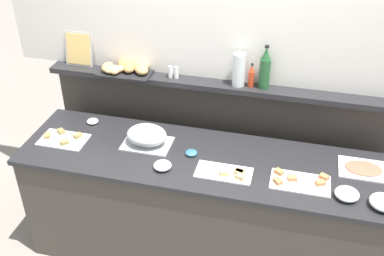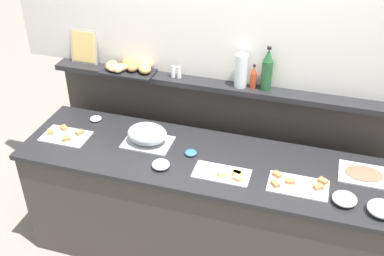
{
  "view_description": "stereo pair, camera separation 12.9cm",
  "coord_description": "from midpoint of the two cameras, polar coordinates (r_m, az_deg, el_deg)",
  "views": [
    {
      "loc": [
        0.52,
        -2.46,
        2.78
      ],
      "look_at": [
        -0.12,
        0.1,
        1.07
      ],
      "focal_mm": 43.19,
      "sensor_mm": 36.0,
      "label": 1
    },
    {
      "loc": [
        0.65,
        -2.42,
        2.78
      ],
      "look_at": [
        -0.12,
        0.1,
        1.07
      ],
      "focal_mm": 43.19,
      "sensor_mm": 36.0,
      "label": 2
    }
  ],
  "objects": [
    {
      "name": "serving_cloche",
      "position": [
        3.25,
        -4.41,
        -0.84
      ],
      "size": [
        0.34,
        0.24,
        0.17
      ],
      "color": "#B7BABF",
      "rests_on": "buffet_counter"
    },
    {
      "name": "water_carafe",
      "position": [
        3.25,
        7.22,
        7.03
      ],
      "size": [
        0.09,
        0.09,
        0.24
      ],
      "primitive_type": "cylinder",
      "color": "silver",
      "rests_on": "back_ledge_unit"
    },
    {
      "name": "framed_picture",
      "position": [
        3.66,
        -12.21,
        9.76
      ],
      "size": [
        0.22,
        0.06,
        0.26
      ],
      "color": "#B2AD9E",
      "rests_on": "back_ledge_unit"
    },
    {
      "name": "condiment_bowl_dark",
      "position": [
        3.59,
        -10.8,
        1.13
      ],
      "size": [
        0.09,
        0.09,
        0.03
      ],
      "primitive_type": "ellipsoid",
      "color": "silver",
      "rests_on": "buffet_counter"
    },
    {
      "name": "sandwich_platter_side",
      "position": [
        3.45,
        -14.31,
        -0.91
      ],
      "size": [
        0.34,
        0.21,
        0.04
      ],
      "color": "silver",
      "rests_on": "buffet_counter"
    },
    {
      "name": "salt_shaker",
      "position": [
        3.39,
        -1.24,
        6.98
      ],
      "size": [
        0.03,
        0.03,
        0.09
      ],
      "color": "white",
      "rests_on": "back_ledge_unit"
    },
    {
      "name": "wine_bottle_green",
      "position": [
        3.23,
        10.41,
        6.98
      ],
      "size": [
        0.08,
        0.08,
        0.32
      ],
      "color": "#23562D",
      "rests_on": "back_ledge_unit"
    },
    {
      "name": "sandwich_platter_front",
      "position": [
        2.99,
        14.13,
        -6.83
      ],
      "size": [
        0.37,
        0.21,
        0.04
      ],
      "color": "white",
      "rests_on": "buffet_counter"
    },
    {
      "name": "pepper_shaker",
      "position": [
        3.38,
        -0.53,
        6.89
      ],
      "size": [
        0.03,
        0.03,
        0.09
      ],
      "color": "white",
      "rests_on": "back_ledge_unit"
    },
    {
      "name": "buffet_counter",
      "position": [
        3.42,
        2.6,
        -9.94
      ],
      "size": [
        2.59,
        0.71,
        0.91
      ],
      "color": "#3D3833",
      "rests_on": "ground_plane"
    },
    {
      "name": "sandwich_platter_rear",
      "position": [
        3.0,
        5.3,
        -5.68
      ],
      "size": [
        0.37,
        0.18,
        0.04
      ],
      "color": "silver",
      "rests_on": "buffet_counter"
    },
    {
      "name": "glass_bowl_medium",
      "position": [
        2.94,
        19.54,
        -8.31
      ],
      "size": [
        0.15,
        0.15,
        0.06
      ],
      "color": "silver",
      "rests_on": "buffet_counter"
    },
    {
      "name": "back_ledge_unit",
      "position": [
        3.7,
        4.77,
        -2.21
      ],
      "size": [
        2.63,
        0.22,
        1.25
      ],
      "color": "#3D3833",
      "rests_on": "ground_plane"
    },
    {
      "name": "cold_cuts_platter",
      "position": [
        3.2,
        21.57,
        -5.34
      ],
      "size": [
        0.32,
        0.24,
        0.02
      ],
      "color": "silver",
      "rests_on": "buffet_counter"
    },
    {
      "name": "glass_bowl_small",
      "position": [
        3.04,
        -2.66,
        -4.59
      ],
      "size": [
        0.12,
        0.12,
        0.05
      ],
      "color": "silver",
      "rests_on": "buffet_counter"
    },
    {
      "name": "glass_bowl_large",
      "position": [
        2.94,
        23.55,
        -9.18
      ],
      "size": [
        0.17,
        0.17,
        0.07
      ],
      "color": "silver",
      "rests_on": "buffet_counter"
    },
    {
      "name": "condiment_bowl_cream",
      "position": [
        3.16,
        1.02,
        -3.09
      ],
      "size": [
        0.08,
        0.08,
        0.03
      ],
      "primitive_type": "ellipsoid",
      "color": "teal",
      "rests_on": "buffet_counter"
    },
    {
      "name": "bread_basket",
      "position": [
        3.5,
        -6.52,
        7.56
      ],
      "size": [
        0.41,
        0.27,
        0.08
      ],
      "color": "black",
      "rests_on": "back_ledge_unit"
    },
    {
      "name": "hot_sauce_bottle",
      "position": [
        3.26,
        8.73,
        6.15
      ],
      "size": [
        0.04,
        0.04,
        0.18
      ],
      "color": "red",
      "rests_on": "back_ledge_unit"
    },
    {
      "name": "ground_plane",
      "position": [
        4.16,
        4.57,
        -9.13
      ],
      "size": [
        12.0,
        12.0,
        0.0
      ],
      "primitive_type": "plane",
      "color": "gray"
    }
  ]
}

